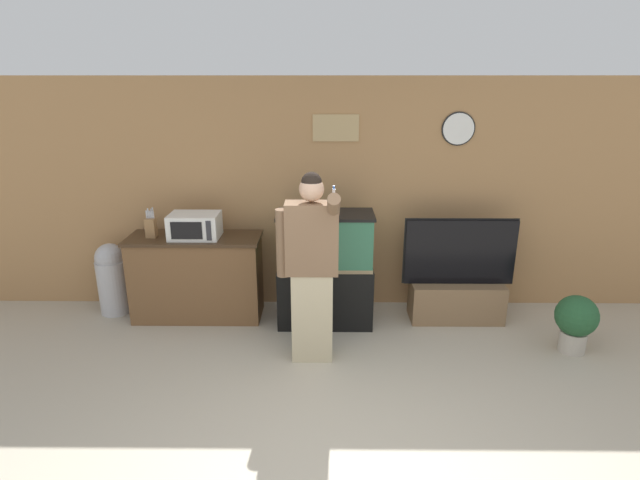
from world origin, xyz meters
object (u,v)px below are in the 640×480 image
tv_on_stand (457,290)px  knife_block (151,227)px  aquarium_on_stand (325,269)px  potted_plant (576,320)px  counter_island (197,277)px  microwave (195,226)px  person_standing (311,266)px  trash_bin (112,278)px

tv_on_stand → knife_block: bearing=179.5°
aquarium_on_stand → potted_plant: (2.43, -0.61, -0.29)m
counter_island → knife_block: knife_block is taller
counter_island → microwave: bearing=-43.2°
knife_block → person_standing: (1.74, -0.86, -0.12)m
aquarium_on_stand → microwave: bearing=175.8°
knife_block → potted_plant: bearing=-9.5°
trash_bin → aquarium_on_stand: bearing=-5.3°
tv_on_stand → person_standing: bearing=-152.3°
microwave → person_standing: size_ratio=0.29×
aquarium_on_stand → tv_on_stand: size_ratio=1.02×
counter_island → knife_block: (-0.45, -0.01, 0.59)m
knife_block → tv_on_stand: bearing=-0.5°
counter_island → knife_block: size_ratio=4.53×
person_standing → trash_bin: (-2.28, 0.97, -0.52)m
trash_bin → counter_island: bearing=-5.6°
counter_island → person_standing: bearing=-34.1°
knife_block → counter_island: bearing=1.5°
trash_bin → tv_on_stand: bearing=-2.0°
person_standing → trash_bin: person_standing is taller
microwave → trash_bin: bearing=173.1°
aquarium_on_stand → potted_plant: 2.53m
counter_island → person_standing: person_standing is taller
microwave → trash_bin: size_ratio=0.64×
aquarium_on_stand → tv_on_stand: bearing=3.5°
aquarium_on_stand → trash_bin: size_ratio=1.51×
aquarium_on_stand → trash_bin: (-2.41, 0.23, -0.20)m
trash_bin → knife_block: bearing=-11.3°
counter_island → microwave: size_ratio=2.74×
person_standing → microwave: bearing=146.1°
microwave → potted_plant: 3.96m
knife_block → trash_bin: bearing=168.7°
tv_on_stand → person_standing: person_standing is taller
tv_on_stand → potted_plant: (0.98, -0.69, -0.01)m
knife_block → potted_plant: 4.42m
aquarium_on_stand → tv_on_stand: aquarium_on_stand is taller
tv_on_stand → trash_bin: 3.87m
knife_block → person_standing: person_standing is taller
microwave → potted_plant: size_ratio=0.90×
microwave → knife_block: (-0.47, 0.01, -0.02)m
tv_on_stand → person_standing: size_ratio=0.67×
knife_block → aquarium_on_stand: 1.92m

